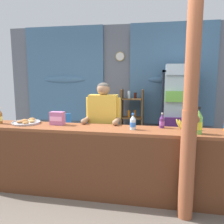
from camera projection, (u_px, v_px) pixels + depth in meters
The scene contains 15 objects.
ground_plane at pixel (106, 174), 3.87m from camera, with size 7.03×7.03×0.00m, color #665B51.
back_wall_curtained at pixel (120, 85), 5.22m from camera, with size 5.29×0.22×2.72m.
stall_counter at pixel (95, 156), 3.04m from camera, with size 3.71×0.49×0.94m.
timber_post at pixel (190, 115), 2.51m from camera, with size 0.19×0.17×2.51m.
drink_fridge at pixel (178, 108), 4.56m from camera, with size 0.64×0.65×1.84m.
bottle_shelf_rack at pixel (132, 119), 4.96m from camera, with size 0.48×0.28×1.34m.
plastic_lawn_chair at pixel (63, 133), 4.58m from camera, with size 0.62×0.62×0.86m.
shopkeeper at pixel (103, 120), 3.52m from camera, with size 0.54×0.42×1.52m.
soda_bottle_lime_soda at pixel (198, 122), 2.74m from camera, with size 0.10×0.10×0.33m.
soda_bottle_iced_tea at pixel (0, 117), 3.34m from camera, with size 0.07×0.07×0.24m.
soda_bottle_grape_soda at pixel (162, 121), 3.06m from camera, with size 0.07×0.07×0.20m.
soda_bottle_water at pixel (133, 123), 2.97m from camera, with size 0.08×0.08×0.21m.
snack_box_wafer at pixel (57, 118), 3.27m from camera, with size 0.20×0.11×0.18m.
pastry_tray at pixel (26, 122), 3.36m from camera, with size 0.40×0.40×0.07m.
banana_bunch at pixel (186, 125), 2.97m from camera, with size 0.28×0.07×0.16m.
Camera 1 is at (0.78, -2.54, 1.62)m, focal length 37.11 mm.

